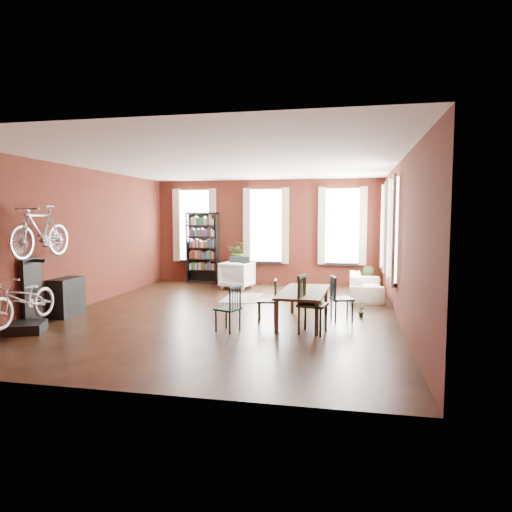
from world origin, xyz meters
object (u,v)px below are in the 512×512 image
(white_armchair, at_px, (237,274))
(plant_stand, at_px, (239,274))
(cream_sofa, at_px, (366,282))
(bike_trainer, at_px, (26,327))
(bookshelf, at_px, (203,248))
(console_table, at_px, (67,297))
(dining_chair_a, at_px, (228,309))
(dining_table, at_px, (303,307))
(bicycle_floor, at_px, (23,277))
(dining_chair_b, at_px, (267,301))
(dining_chair_c, at_px, (313,305))
(dining_chair_d, at_px, (342,299))

(white_armchair, distance_m, plant_stand, 0.68)
(cream_sofa, height_order, bike_trainer, cream_sofa)
(bookshelf, xyz_separation_m, cream_sofa, (4.95, -1.70, -0.69))
(cream_sofa, relative_size, console_table, 2.60)
(cream_sofa, height_order, plant_stand, cream_sofa)
(bike_trainer, bearing_deg, console_table, 94.35)
(dining_chair_a, relative_size, cream_sofa, 0.40)
(bike_trainer, distance_m, console_table, 1.42)
(dining_table, distance_m, bicycle_floor, 5.18)
(dining_chair_b, height_order, bookshelf, bookshelf)
(dining_chair_a, xyz_separation_m, cream_sofa, (2.58, 4.07, -0.01))
(dining_chair_b, xyz_separation_m, cream_sofa, (2.01, 3.17, -0.01))
(dining_chair_a, bearing_deg, white_armchair, -146.62)
(dining_table, bearing_deg, dining_chair_a, -142.63)
(dining_chair_a, distance_m, cream_sofa, 4.81)
(bookshelf, height_order, bicycle_floor, bookshelf)
(dining_chair_a, height_order, plant_stand, dining_chair_a)
(dining_chair_c, bearing_deg, plant_stand, 37.69)
(dining_chair_b, relative_size, bike_trainer, 1.38)
(bike_trainer, bearing_deg, dining_chair_b, 22.56)
(dining_chair_b, xyz_separation_m, bike_trainer, (-4.11, -1.71, -0.33))
(dining_chair_a, bearing_deg, bike_trainer, -55.76)
(dining_table, height_order, dining_chair_d, dining_chair_d)
(dining_chair_b, height_order, dining_chair_c, dining_chair_c)
(bookshelf, relative_size, cream_sofa, 1.06)
(dining_chair_c, xyz_separation_m, bookshelf, (-3.90, 5.61, 0.58))
(dining_chair_b, bearing_deg, dining_chair_c, 46.18)
(dining_table, relative_size, dining_chair_b, 2.24)
(bookshelf, bearing_deg, dining_chair_c, -55.20)
(dining_chair_d, relative_size, bike_trainer, 1.48)
(bookshelf, bearing_deg, dining_chair_b, -58.90)
(white_armchair, distance_m, bicycle_floor, 6.26)
(bike_trainer, relative_size, plant_stand, 0.94)
(dining_chair_a, distance_m, dining_chair_b, 1.06)
(dining_chair_c, xyz_separation_m, console_table, (-5.18, 0.41, -0.12))
(dining_table, xyz_separation_m, bookshelf, (-3.66, 4.87, 0.78))
(dining_chair_c, distance_m, bicycle_floor, 5.19)
(white_armchair, relative_size, bike_trainer, 1.40)
(dining_chair_d, bearing_deg, plant_stand, 19.19)
(dining_table, xyz_separation_m, bicycle_floor, (-4.83, -1.72, 0.69))
(dining_chair_b, distance_m, bookshelf, 5.73)
(white_armchair, bearing_deg, dining_chair_d, 140.96)
(dining_chair_a, distance_m, bike_trainer, 3.66)
(dining_chair_a, xyz_separation_m, dining_chair_c, (1.52, 0.16, 0.10))
(dining_chair_b, distance_m, white_armchair, 4.29)
(dining_table, distance_m, white_armchair, 4.61)
(dining_table, xyz_separation_m, dining_chair_a, (-1.28, -0.90, 0.09))
(dining_chair_d, bearing_deg, dining_chair_c, 138.71)
(console_table, bearing_deg, plant_stand, 63.32)
(dining_chair_a, relative_size, white_armchair, 0.98)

